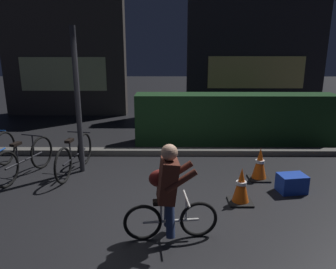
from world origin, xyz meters
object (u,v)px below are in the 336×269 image
Objects in this scene: parked_bike_left_mid at (25,160)px; parked_bike_center_left at (75,156)px; traffic_cone_near at (241,186)px; blue_crate at (292,183)px; street_post at (78,102)px; cyclist at (169,192)px; traffic_cone_far at (260,164)px.

parked_bike_center_left reaches higher than parked_bike_left_mid.
parked_bike_left_mid is 2.69× the size of traffic_cone_near.
parked_bike_center_left is at bearing 167.99° from blue_crate.
street_post is 4.00m from blue_crate.
blue_crate is (4.67, -0.60, -0.19)m from parked_bike_left_mid.
traffic_cone_near is (2.78, -1.30, -1.07)m from street_post.
traffic_cone_near is at bearing 33.93° from cyclist.
street_post is at bearing -56.14° from parked_bike_left_mid.
parked_bike_left_mid is at bearing 165.09° from traffic_cone_near.
street_post reaches higher than traffic_cone_near.
street_post reaches higher than traffic_cone_far.
cyclist reaches higher than traffic_cone_near.
parked_bike_center_left is 2.67× the size of traffic_cone_far.
parked_bike_left_mid is 1.24× the size of cyclist.
parked_bike_left_mid is 3.30m from cyclist.
parked_bike_center_left is (0.86, 0.21, 0.00)m from parked_bike_left_mid.
blue_crate is 2.49m from cyclist.
traffic_cone_far is at bearing -86.72° from parked_bike_center_left.
parked_bike_left_mid is 0.88m from parked_bike_center_left.
parked_bike_left_mid is 4.27m from traffic_cone_far.
blue_crate is 0.35× the size of cyclist.
cyclist is at bearing -132.29° from parked_bike_center_left.
traffic_cone_near is (2.89, -1.21, -0.06)m from parked_bike_center_left.
parked_bike_center_left is (-0.11, -0.09, -1.01)m from street_post.
traffic_cone_far is (4.27, -0.08, -0.05)m from parked_bike_left_mid.
blue_crate is at bearing 23.34° from traffic_cone_near.
blue_crate is at bearing -13.64° from street_post.
street_post reaches higher than blue_crate.
traffic_cone_near is 0.46× the size of cyclist.
street_post is at bearing 154.95° from traffic_cone_near.
traffic_cone_near reaches higher than blue_crate.
parked_bike_center_left reaches higher than traffic_cone_far.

